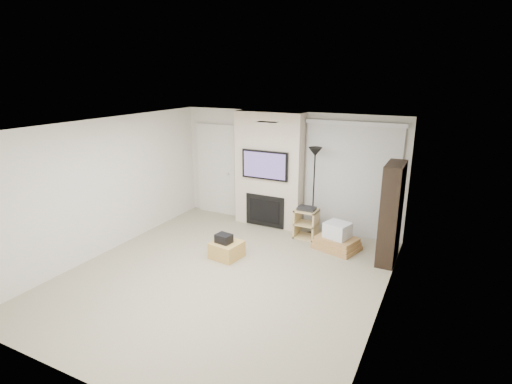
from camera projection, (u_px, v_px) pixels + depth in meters
The scene contains 16 objects.
floor at pixel (224, 276), 6.68m from camera, with size 5.00×5.50×0.00m, color tan.
ceiling at pixel (220, 126), 5.97m from camera, with size 5.00×5.50×0.00m, color white.
wall_back at pixel (288, 169), 8.69m from camera, with size 5.00×2.50×0.00m, color silver.
wall_front at pixel (79, 283), 3.97m from camera, with size 5.00×2.50×0.00m, color silver.
wall_left at pixel (107, 186), 7.40m from camera, with size 5.50×2.50×0.00m, color silver.
wall_right at pixel (385, 232), 5.26m from camera, with size 5.50×2.50×0.00m, color silver.
hvac_vent at pixel (267, 122), 6.49m from camera, with size 0.35×0.18×0.01m, color silver.
ottoman at pixel (227, 250), 7.32m from camera, with size 0.50×0.50×0.30m, color tan.
black_bag at pixel (224, 238), 7.24m from camera, with size 0.28×0.22×0.16m, color black.
fireplace_wall at pixel (269, 170), 8.66m from camera, with size 1.50×0.47×2.50m.
entry_door at pixel (217, 170), 9.48m from camera, with size 1.02×0.11×2.14m.
vertical_blinds at pixel (351, 176), 8.04m from camera, with size 1.98×0.10×2.37m.
floor_lamp at pixel (315, 167), 7.95m from camera, with size 0.28×0.28×1.86m.
av_stand at pixel (306, 222), 8.17m from camera, with size 0.45×0.38×0.66m.
box_stack at pixel (337, 239), 7.66m from camera, with size 0.94×0.81×0.54m.
bookshelf at pixel (391, 213), 7.00m from camera, with size 0.30×0.80×1.80m.
Camera 1 is at (3.16, -5.13, 3.25)m, focal length 28.00 mm.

